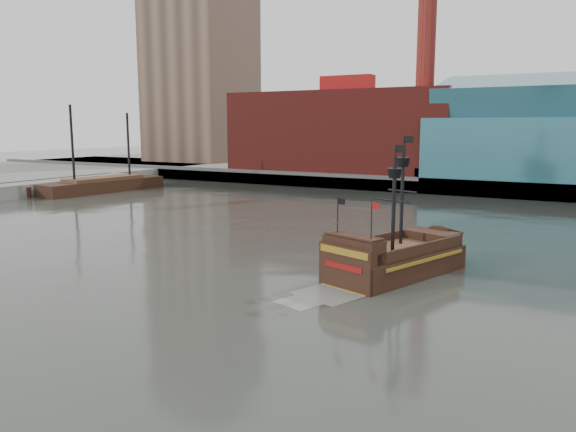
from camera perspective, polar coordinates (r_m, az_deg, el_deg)
The scene contains 7 objects.
ground at distance 35.16m, azimuth -8.45°, elevation -8.78°, with size 400.00×400.00×0.00m, color #2C2F2A.
promenade_far at distance 120.52m, azimuth 19.42°, elevation 3.97°, with size 220.00×60.00×2.00m, color slate.
seawall at distance 91.70m, azimuth 16.18°, elevation 2.85°, with size 220.00×1.00×2.60m, color #4C4C49.
pier at distance 97.24m, azimuth -24.94°, elevation 2.52°, with size 6.00×40.00×2.00m, color slate.
skyline at distance 112.82m, azimuth 22.09°, elevation 15.50°, with size 149.00×45.00×62.00m.
pirate_ship at distance 41.58m, azimuth 10.78°, elevation -4.64°, with size 8.63×15.02×10.78m.
docked_vessel at distance 97.65m, azimuth -18.21°, elevation 2.90°, with size 7.03×22.00×14.70m.
Camera 1 is at (20.66, -26.34, 10.75)m, focal length 35.00 mm.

